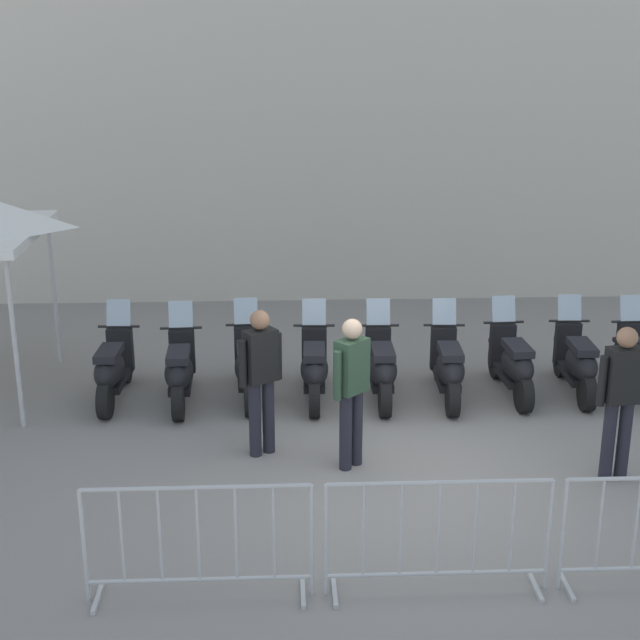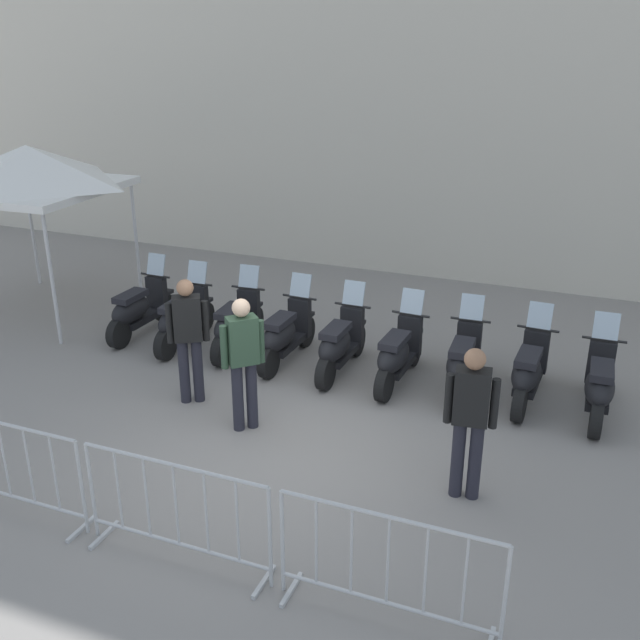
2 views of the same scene
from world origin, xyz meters
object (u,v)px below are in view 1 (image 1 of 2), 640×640
barrier_segment_1 (438,538)px  officer_near_row_end (352,385)px  motorcycle_2 (248,367)px  motorcycle_5 (448,368)px  officer_mid_plaza (261,374)px  officer_by_barriers (621,395)px  motorcycle_0 (113,369)px  motorcycle_1 (180,371)px  motorcycle_6 (513,364)px  motorcycle_3 (314,368)px  barrier_segment_0 (198,544)px  motorcycle_4 (381,368)px  motorcycle_7 (577,363)px

barrier_segment_1 → officer_near_row_end: officer_near_row_end is taller
motorcycle_2 → motorcycle_5: (2.62, -0.25, 0.00)m
officer_mid_plaza → officer_by_barriers: size_ratio=1.00×
officer_mid_plaza → officer_near_row_end: bearing=-22.6°
motorcycle_0 → motorcycle_1: 0.89m
motorcycle_1 → motorcycle_5: size_ratio=1.00×
motorcycle_6 → officer_mid_plaza: size_ratio=0.99×
motorcycle_3 → motorcycle_5: (1.76, -0.13, 0.00)m
motorcycle_3 → barrier_segment_0: size_ratio=0.89×
motorcycle_4 → motorcycle_5: (0.88, -0.06, 0.00)m
motorcycle_3 → motorcycle_7: size_ratio=1.00×
barrier_segment_1 → motorcycle_1: bearing=119.2°
motorcycle_0 → motorcycle_6: (5.28, -0.24, 0.00)m
motorcycle_5 → motorcycle_7: same height
motorcycle_5 → officer_mid_plaza: bearing=-150.2°
motorcycle_2 → officer_near_row_end: size_ratio=1.00×
motorcycle_5 → officer_near_row_end: size_ratio=1.00×
officer_mid_plaza → motorcycle_4: bearing=42.8°
motorcycle_5 → motorcycle_7: 1.76m
motorcycle_5 → motorcycle_7: (1.76, 0.05, 0.00)m
motorcycle_6 → motorcycle_2: bearing=177.0°
motorcycle_5 → barrier_segment_0: bearing=-126.1°
motorcycle_4 → barrier_segment_0: motorcycle_4 is taller
motorcycle_2 → motorcycle_7: size_ratio=1.00×
motorcycle_7 → barrier_segment_0: (-4.82, -4.24, 0.07)m
officer_mid_plaza → motorcycle_0: bearing=138.1°
motorcycle_5 → barrier_segment_0: 5.19m
motorcycle_1 → barrier_segment_0: size_ratio=0.89×
officer_near_row_end → officer_mid_plaza: bearing=157.4°
motorcycle_6 → motorcycle_5: bearing=-176.0°
motorcycle_5 → barrier_segment_1: 4.39m
barrier_segment_0 → motorcycle_1: bearing=95.9°
motorcycle_5 → motorcycle_4: bearing=176.1°
motorcycle_2 → barrier_segment_0: (-0.43, -4.44, 0.07)m
motorcycle_5 → officer_mid_plaza: (-2.48, -1.42, 0.53)m
motorcycle_0 → barrier_segment_0: bearing=-73.5°
motorcycle_7 → officer_mid_plaza: 4.52m
barrier_segment_0 → officer_by_barriers: (4.38, 1.85, 0.46)m
barrier_segment_0 → motorcycle_5: bearing=53.9°
motorcycle_2 → motorcycle_4: bearing=-6.1°
motorcycle_6 → motorcycle_0: bearing=177.4°
motorcycle_0 → motorcycle_1: (0.88, -0.14, 0.00)m
motorcycle_2 → officer_by_barriers: 4.75m
barrier_segment_0 → officer_near_row_end: bearing=56.5°
motorcycle_3 → barrier_segment_1: (0.72, -4.39, 0.07)m
motorcycle_6 → barrier_segment_0: motorcycle_6 is taller
barrier_segment_1 → officer_by_barriers: 3.08m
motorcycle_4 → barrier_segment_1: bearing=-92.1°
barrier_segment_0 → barrier_segment_1: 2.03m
motorcycle_1 → officer_near_row_end: size_ratio=0.99×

